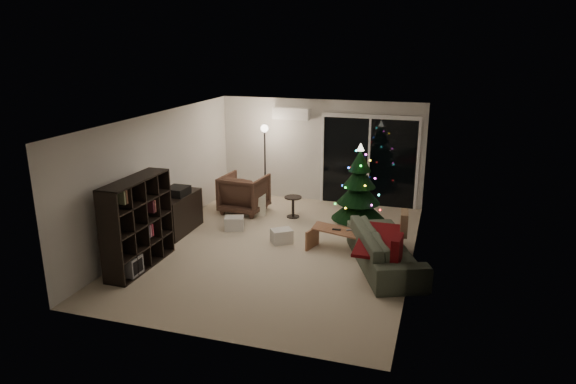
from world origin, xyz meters
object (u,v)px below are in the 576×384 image
media_cabinet (179,214)px  coffee_table (344,241)px  bookshelf (128,223)px  christmas_tree (359,186)px  sofa (385,249)px  armchair (244,193)px

media_cabinet → coffee_table: media_cabinet is taller
bookshelf → christmas_tree: 4.68m
bookshelf → sofa: bookshelf is taller
bookshelf → armchair: bookshelf is taller
media_cabinet → sofa: size_ratio=0.55×
media_cabinet → christmas_tree: size_ratio=0.70×
bookshelf → sofa: size_ratio=0.70×
coffee_table → armchair: bearing=164.9°
christmas_tree → coffee_table: bearing=-90.9°
armchair → coffee_table: armchair is taller
armchair → bookshelf: bearing=80.6°
sofa → christmas_tree: (-0.80, 1.81, 0.58)m
coffee_table → bookshelf: bearing=-137.5°
coffee_table → christmas_tree: bearing=105.2°
bookshelf → armchair: bearing=98.4°
media_cabinet → armchair: armchair is taller
armchair → christmas_tree: christmas_tree is taller
media_cabinet → sofa: bearing=-6.9°
sofa → christmas_tree: 2.06m
sofa → coffee_table: sofa is taller
armchair → media_cabinet: bearing=67.5°
sofa → media_cabinet: bearing=61.7°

